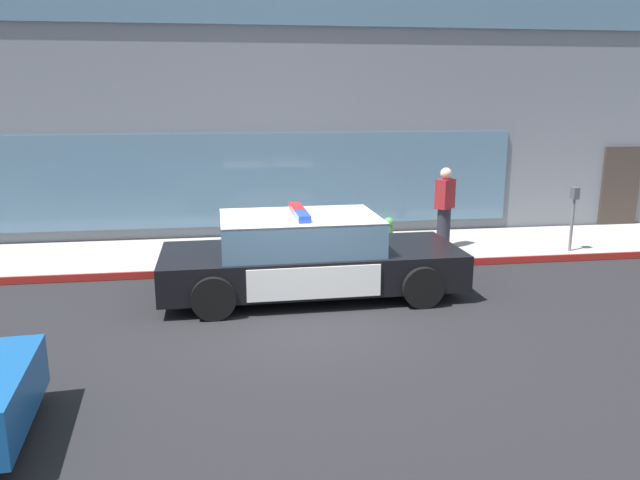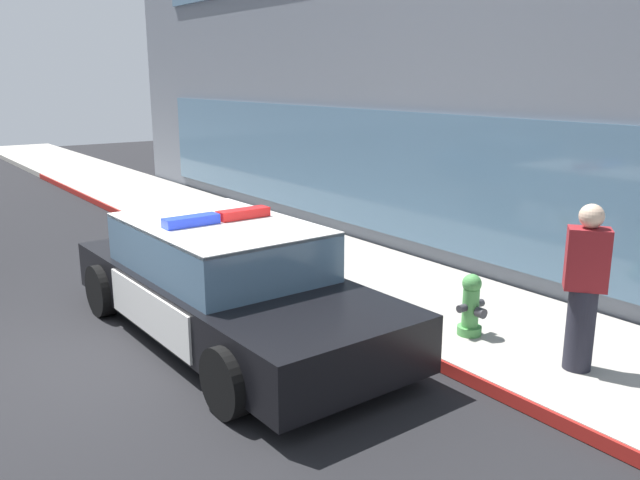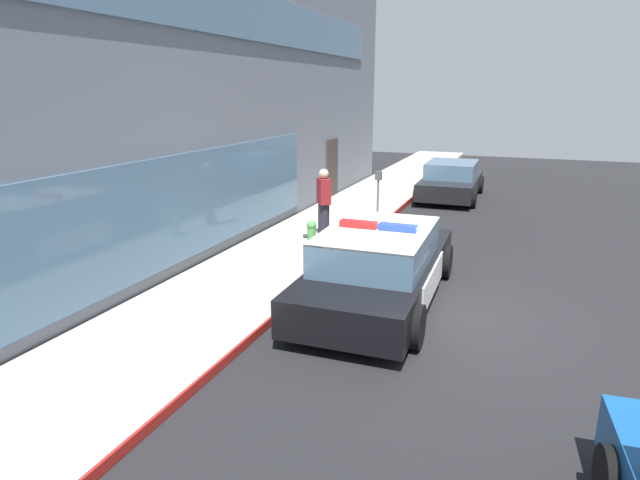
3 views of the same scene
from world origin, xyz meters
name	(u,v)px [view 2 (image 2 of 3)]	position (x,y,z in m)	size (l,w,h in m)	color
ground	(124,352)	(0.00, 0.00, 0.00)	(48.00, 48.00, 0.00)	black
sidewalk	(380,284)	(0.00, 3.85, 0.07)	(48.00, 2.62, 0.15)	#A39E93
curb_red_paint	(307,302)	(0.00, 2.53, 0.08)	(28.80, 0.04, 0.14)	maroon
police_cruiser	(226,281)	(0.24, 1.20, 0.68)	(5.04, 2.22, 1.49)	black
fire_hydrant	(471,306)	(2.20, 3.30, 0.50)	(0.34, 0.39, 0.73)	#4C994C
pedestrian_on_sidewalk	(584,288)	(3.45, 3.49, 1.01)	(0.48, 0.45, 1.71)	#23232D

